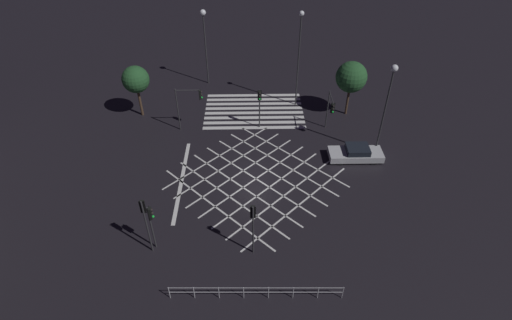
{
  "coord_description": "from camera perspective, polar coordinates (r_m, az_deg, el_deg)",
  "views": [
    {
      "loc": [
        0.46,
        24.46,
        21.27
      ],
      "look_at": [
        0.0,
        0.0,
        1.94
      ],
      "focal_mm": 28.0,
      "sensor_mm": 36.0,
      "label": 1
    }
  ],
  "objects": [
    {
      "name": "traffic_light_median_south",
      "position": [
        36.91,
        0.51,
        8.36
      ],
      "size": [
        0.36,
        0.39,
        3.98
      ],
      "rotation": [
        0.0,
        0.0,
        1.57
      ],
      "color": "#2D2D30",
      "rests_on": "ground_plane"
    },
    {
      "name": "traffic_light_ne_main",
      "position": [
        26.39,
        -14.74,
        -8.21
      ],
      "size": [
        0.39,
        0.36,
        3.71
      ],
      "rotation": [
        0.0,
        0.0,
        3.14
      ],
      "color": "#2D2D30",
      "rests_on": "ground_plane"
    },
    {
      "name": "street_tree_near",
      "position": [
        40.09,
        -16.82,
        10.93
      ],
      "size": [
        2.57,
        2.57,
        5.19
      ],
      "color": "#473323",
      "rests_on": "ground_plane"
    },
    {
      "name": "street_lamp_far",
      "position": [
        33.51,
        18.51,
        9.36
      ],
      "size": [
        0.56,
        0.56,
        8.31
      ],
      "color": "#2D2D30",
      "rests_on": "ground_plane"
    },
    {
      "name": "street_tree_far",
      "position": [
        39.63,
        13.46,
        11.44
      ],
      "size": [
        2.97,
        2.97,
        5.52
      ],
      "color": "#473323",
      "rests_on": "ground_plane"
    },
    {
      "name": "traffic_light_se_main",
      "position": [
        36.97,
        -9.43,
        8.44
      ],
      "size": [
        2.45,
        0.36,
        4.31
      ],
      "rotation": [
        0.0,
        0.0,
        3.14
      ],
      "color": "#2D2D30",
      "rests_on": "ground_plane"
    },
    {
      "name": "street_lamp_east",
      "position": [
        44.08,
        -7.43,
        18.21
      ],
      "size": [
        0.62,
        0.62,
        8.22
      ],
      "color": "#2D2D30",
      "rests_on": "ground_plane"
    },
    {
      "name": "road_markings",
      "position": [
        37.43,
        -0.6,
        3.69
      ],
      "size": [
        14.93,
        21.49,
        0.01
      ],
      "color": "silver",
      "rests_on": "ground_plane"
    },
    {
      "name": "street_lamp_west",
      "position": [
        39.48,
        6.23,
        16.03
      ],
      "size": [
        0.48,
        0.48,
        9.63
      ],
      "color": "#2D2D30",
      "rests_on": "ground_plane"
    },
    {
      "name": "traffic_light_sw_cross",
      "position": [
        36.57,
        10.62,
        7.37
      ],
      "size": [
        0.36,
        2.29,
        3.89
      ],
      "rotation": [
        0.0,
        0.0,
        1.57
      ],
      "color": "#2D2D30",
      "rests_on": "ground_plane"
    },
    {
      "name": "waiting_car",
      "position": [
        35.16,
        14.08,
        0.94
      ],
      "size": [
        4.59,
        1.85,
        1.25
      ],
      "color": "#B7BABC",
      "rests_on": "ground_plane"
    },
    {
      "name": "traffic_light_median_north",
      "position": [
        25.03,
        -0.43,
        -8.56
      ],
      "size": [
        0.36,
        0.39,
        4.2
      ],
      "rotation": [
        0.0,
        0.0,
        -1.57
      ],
      "color": "#2D2D30",
      "rests_on": "ground_plane"
    },
    {
      "name": "ground_plane",
      "position": [
        32.42,
        0.0,
        -2.69
      ],
      "size": [
        200.0,
        200.0,
        0.0
      ],
      "primitive_type": "plane",
      "color": "black"
    },
    {
      "name": "pedestrian_railing",
      "position": [
        24.68,
        0.0,
        -18.24
      ],
      "size": [
        10.3,
        0.24,
        1.05
      ],
      "rotation": [
        0.0,
        0.0,
        3.12
      ],
      "color": "#B7B7BC",
      "rests_on": "ground_plane"
    },
    {
      "name": "traffic_light_ne_cross",
      "position": [
        25.92,
        -15.59,
        -7.7
      ],
      "size": [
        0.36,
        0.39,
        4.51
      ],
      "rotation": [
        0.0,
        0.0,
        -1.57
      ],
      "color": "#2D2D30",
      "rests_on": "ground_plane"
    }
  ]
}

